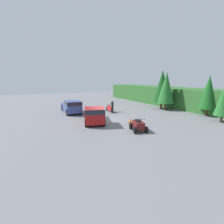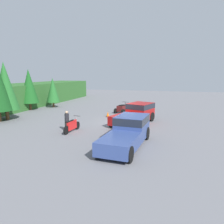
# 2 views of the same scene
# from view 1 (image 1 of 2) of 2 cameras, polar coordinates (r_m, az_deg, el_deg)

# --- Properties ---
(ground_plane) EXTENTS (80.00, 80.00, 0.00)m
(ground_plane) POSITION_cam_1_polar(r_m,az_deg,el_deg) (20.28, -2.64, -2.76)
(ground_plane) COLOR slate
(hillside_backdrop) EXTENTS (44.00, 6.00, 3.15)m
(hillside_backdrop) POSITION_cam_1_polar(r_m,az_deg,el_deg) (30.36, 25.86, 3.78)
(hillside_backdrop) COLOR #2D6028
(hillside_backdrop) RESTS_ON ground_plane
(tree_left) EXTENTS (2.66, 2.66, 6.06)m
(tree_left) POSITION_cam_1_polar(r_m,az_deg,el_deg) (28.70, 16.05, 8.08)
(tree_left) COLOR brown
(tree_left) RESTS_ON ground_plane
(tree_mid_left) EXTENTS (2.54, 2.54, 5.77)m
(tree_mid_left) POSITION_cam_1_polar(r_m,az_deg,el_deg) (27.96, 17.26, 7.60)
(tree_mid_left) COLOR brown
(tree_mid_left) RESTS_ON ground_plane
(tree_mid_right) EXTENTS (2.28, 2.28, 5.18)m
(tree_mid_right) POSITION_cam_1_polar(r_m,az_deg,el_deg) (25.58, 29.00, 5.67)
(tree_mid_right) COLOR brown
(tree_mid_right) RESTS_ON ground_plane
(tree_right) EXTENTS (1.78, 1.78, 4.05)m
(tree_right) POSITION_cam_1_polar(r_m,az_deg,el_deg) (22.76, 32.61, 3.11)
(tree_right) COLOR brown
(tree_right) RESTS_ON ground_plane
(pickup_truck_red) EXTENTS (5.71, 3.55, 1.79)m
(pickup_truck_red) POSITION_cam_1_polar(r_m,az_deg,el_deg) (19.17, -5.92, -0.71)
(pickup_truck_red) COLOR maroon
(pickup_truck_red) RESTS_ON ground_plane
(pickup_truck_second) EXTENTS (5.68, 2.42, 1.79)m
(pickup_truck_second) POSITION_cam_1_polar(r_m,az_deg,el_deg) (25.09, -13.01, 1.85)
(pickup_truck_second) COLOR #334784
(pickup_truck_second) RESTS_ON ground_plane
(dirt_bike) EXTENTS (2.38, 0.60, 1.17)m
(dirt_bike) POSITION_cam_1_polar(r_m,az_deg,el_deg) (25.22, -0.82, 1.13)
(dirt_bike) COLOR black
(dirt_bike) RESTS_ON ground_plane
(quad_atv) EXTENTS (2.29, 1.81, 1.27)m
(quad_atv) POSITION_cam_1_polar(r_m,az_deg,el_deg) (16.39, 8.56, -4.43)
(quad_atv) COLOR black
(quad_atv) RESTS_ON ground_plane
(rider_person) EXTENTS (0.43, 0.43, 1.68)m
(rider_person) POSITION_cam_1_polar(r_m,az_deg,el_deg) (25.33, 0.12, 2.14)
(rider_person) COLOR black
(rider_person) RESTS_ON ground_plane
(traffic_cone) EXTENTS (0.42, 0.42, 0.55)m
(traffic_cone) POSITION_cam_1_polar(r_m,az_deg,el_deg) (19.17, 6.01, -2.85)
(traffic_cone) COLOR black
(traffic_cone) RESTS_ON ground_plane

